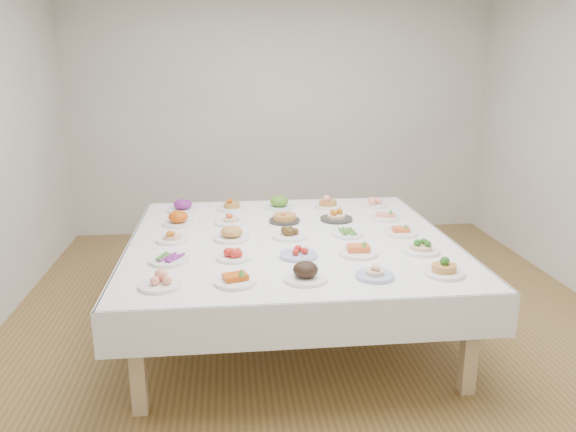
{
  "coord_description": "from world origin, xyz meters",
  "views": [
    {
      "loc": [
        -0.65,
        -4.25,
        2.05
      ],
      "look_at": [
        -0.19,
        -0.04,
        0.88
      ],
      "focal_mm": 35.0,
      "sensor_mm": 36.0,
      "label": 1
    }
  ],
  "objects": [
    {
      "name": "dish_15",
      "position": [
        -1.06,
        0.25,
        0.81
      ],
      "size": [
        0.25,
        0.25,
        0.13
      ],
      "color": "white",
      "rests_on": "display_table"
    },
    {
      "name": "dish_17",
      "position": [
        -0.19,
        0.24,
        0.83
      ],
      "size": [
        0.28,
        0.27,
        0.16
      ],
      "color": "#2C2A27",
      "rests_on": "display_table"
    },
    {
      "name": "dish_0",
      "position": [
        -1.07,
        -1.07,
        0.81
      ],
      "size": [
        0.26,
        0.26,
        0.12
      ],
      "color": "white",
      "rests_on": "display_table"
    },
    {
      "name": "dish_8",
      "position": [
        0.24,
        -0.63,
        0.8
      ],
      "size": [
        0.27,
        0.27,
        0.12
      ],
      "color": "white",
      "rests_on": "display_table"
    },
    {
      "name": "dish_1",
      "position": [
        -0.62,
        -1.07,
        0.8
      ],
      "size": [
        0.25,
        0.25,
        0.11
      ],
      "color": "white",
      "rests_on": "display_table"
    },
    {
      "name": "dish_14",
      "position": [
        0.67,
        -0.2,
        0.79
      ],
      "size": [
        0.26,
        0.26,
        0.1
      ],
      "color": "white",
      "rests_on": "display_table"
    },
    {
      "name": "dish_13",
      "position": [
        0.26,
        -0.19,
        0.77
      ],
      "size": [
        0.24,
        0.24,
        0.06
      ],
      "color": "white",
      "rests_on": "display_table"
    },
    {
      "name": "dish_21",
      "position": [
        -0.62,
        0.69,
        0.81
      ],
      "size": [
        0.26,
        0.26,
        0.14
      ],
      "color": "white",
      "rests_on": "display_table"
    },
    {
      "name": "dish_11",
      "position": [
        -0.63,
        -0.19,
        0.82
      ],
      "size": [
        0.27,
        0.27,
        0.15
      ],
      "color": "white",
      "rests_on": "display_table"
    },
    {
      "name": "dish_19",
      "position": [
        0.68,
        0.23,
        0.79
      ],
      "size": [
        0.24,
        0.24,
        0.1
      ],
      "color": "white",
      "rests_on": "display_table"
    },
    {
      "name": "dish_20",
      "position": [
        -1.06,
        0.69,
        0.83
      ],
      "size": [
        0.29,
        0.29,
        0.16
      ],
      "color": "white",
      "rests_on": "display_table"
    },
    {
      "name": "display_table",
      "position": [
        -0.19,
        -0.19,
        0.69
      ],
      "size": [
        2.42,
        2.42,
        0.75
      ],
      "color": "white",
      "rests_on": "ground"
    },
    {
      "name": "room_envelope",
      "position": [
        0.0,
        0.0,
        1.83
      ],
      "size": [
        5.02,
        5.02,
        2.81
      ],
      "color": "olive",
      "rests_on": "ground"
    },
    {
      "name": "dish_7",
      "position": [
        -0.18,
        -0.64,
        0.79
      ],
      "size": [
        0.26,
        0.26,
        0.1
      ],
      "color": "#4C66B2",
      "rests_on": "display_table"
    },
    {
      "name": "dish_24",
      "position": [
        0.69,
        0.68,
        0.8
      ],
      "size": [
        0.23,
        0.23,
        0.1
      ],
      "color": "white",
      "rests_on": "display_table"
    },
    {
      "name": "dish_6",
      "position": [
        -0.62,
        -0.63,
        0.79
      ],
      "size": [
        0.23,
        0.23,
        0.09
      ],
      "color": "white",
      "rests_on": "display_table"
    },
    {
      "name": "dish_16",
      "position": [
        -0.63,
        0.24,
        0.81
      ],
      "size": [
        0.26,
        0.26,
        0.13
      ],
      "color": "white",
      "rests_on": "display_table"
    },
    {
      "name": "dish_18",
      "position": [
        0.25,
        0.24,
        0.82
      ],
      "size": [
        0.27,
        0.27,
        0.15
      ],
      "color": "#2C2A27",
      "rests_on": "display_table"
    },
    {
      "name": "dish_2",
      "position": [
        -0.19,
        -1.06,
        0.82
      ],
      "size": [
        0.28,
        0.28,
        0.15
      ],
      "color": "white",
      "rests_on": "display_table"
    },
    {
      "name": "dish_23",
      "position": [
        0.25,
        0.67,
        0.82
      ],
      "size": [
        0.23,
        0.23,
        0.15
      ],
      "color": "white",
      "rests_on": "display_table"
    },
    {
      "name": "dish_12",
      "position": [
        -0.19,
        -0.19,
        0.79
      ],
      "size": [
        0.27,
        0.27,
        0.11
      ],
      "color": "white",
      "rests_on": "display_table"
    },
    {
      "name": "dish_3",
      "position": [
        0.24,
        -1.06,
        0.8
      ],
      "size": [
        0.24,
        0.24,
        0.11
      ],
      "color": "#4C66B2",
      "rests_on": "display_table"
    },
    {
      "name": "dish_9",
      "position": [
        0.69,
        -0.63,
        0.82
      ],
      "size": [
        0.28,
        0.28,
        0.15
      ],
      "color": "white",
      "rests_on": "display_table"
    },
    {
      "name": "dish_10",
      "position": [
        -1.07,
        -0.19,
        0.81
      ],
      "size": [
        0.24,
        0.24,
        0.13
      ],
      "color": "white",
      "rests_on": "display_table"
    },
    {
      "name": "dish_4",
      "position": [
        0.69,
        -1.06,
        0.83
      ],
      "size": [
        0.26,
        0.25,
        0.16
      ],
      "color": "white",
      "rests_on": "display_table"
    },
    {
      "name": "dish_5",
      "position": [
        -1.06,
        -0.64,
        0.78
      ],
      "size": [
        0.27,
        0.26,
        0.06
      ],
      "color": "white",
      "rests_on": "display_table"
    },
    {
      "name": "dish_22",
      "position": [
        -0.19,
        0.69,
        0.82
      ],
      "size": [
        0.26,
        0.26,
        0.15
      ],
      "color": "white",
      "rests_on": "display_table"
    }
  ]
}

